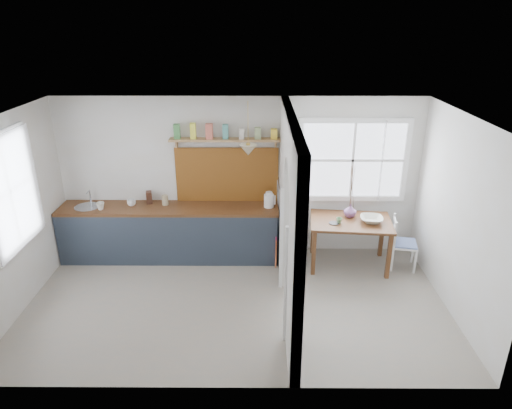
{
  "coord_description": "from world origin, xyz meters",
  "views": [
    {
      "loc": [
        0.3,
        -5.39,
        3.71
      ],
      "look_at": [
        0.27,
        0.57,
        1.25
      ],
      "focal_mm": 32.0,
      "sensor_mm": 36.0,
      "label": 1
    }
  ],
  "objects_px": {
    "chair_right": "(404,243)",
    "chair_left": "(289,237)",
    "vase": "(350,211)",
    "kettle": "(269,200)",
    "dining_table": "(349,243)"
  },
  "relations": [
    {
      "from": "chair_right",
      "to": "chair_left",
      "type": "bearing_deg",
      "value": 96.23
    },
    {
      "from": "kettle",
      "to": "vase",
      "type": "distance_m",
      "value": 1.29
    },
    {
      "from": "dining_table",
      "to": "chair_left",
      "type": "xyz_separation_m",
      "value": [
        -0.95,
        0.09,
        0.06
      ]
    },
    {
      "from": "chair_left",
      "to": "vase",
      "type": "height_order",
      "value": "vase"
    },
    {
      "from": "chair_left",
      "to": "vase",
      "type": "distance_m",
      "value": 1.05
    },
    {
      "from": "kettle",
      "to": "dining_table",
      "type": "bearing_deg",
      "value": -11.45
    },
    {
      "from": "chair_right",
      "to": "kettle",
      "type": "height_order",
      "value": "kettle"
    },
    {
      "from": "kettle",
      "to": "chair_right",
      "type": "bearing_deg",
      "value": -8.64
    },
    {
      "from": "dining_table",
      "to": "vase",
      "type": "xyz_separation_m",
      "value": [
        0.01,
        0.15,
        0.49
      ]
    },
    {
      "from": "chair_left",
      "to": "vase",
      "type": "relative_size",
      "value": 4.34
    },
    {
      "from": "vase",
      "to": "chair_left",
      "type": "bearing_deg",
      "value": -176.18
    },
    {
      "from": "chair_left",
      "to": "chair_right",
      "type": "height_order",
      "value": "chair_left"
    },
    {
      "from": "dining_table",
      "to": "chair_right",
      "type": "xyz_separation_m",
      "value": [
        0.85,
        -0.06,
        0.03
      ]
    },
    {
      "from": "chair_right",
      "to": "vase",
      "type": "xyz_separation_m",
      "value": [
        -0.85,
        0.21,
        0.46
      ]
    },
    {
      "from": "chair_right",
      "to": "vase",
      "type": "distance_m",
      "value": 0.99
    }
  ]
}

